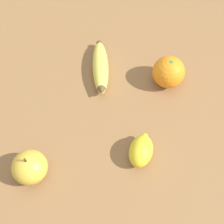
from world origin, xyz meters
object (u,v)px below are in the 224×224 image
(apple, at_px, (30,167))
(banana, at_px, (100,67))
(lemon, at_px, (141,151))
(orange, at_px, (168,72))

(apple, bearing_deg, banana, 133.73)
(apple, height_order, lemon, apple)
(orange, distance_m, lemon, 0.24)
(apple, bearing_deg, orange, 109.28)
(orange, relative_size, apple, 1.00)
(orange, bearing_deg, apple, -70.72)
(banana, xyz_separation_m, lemon, (0.27, 0.02, 0.01))
(banana, bearing_deg, lemon, 18.50)
(banana, height_order, orange, orange)
(lemon, bearing_deg, orange, 140.81)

